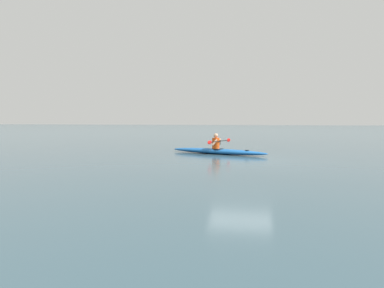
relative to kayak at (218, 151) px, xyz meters
The scene contains 3 objects.
ground_plane 2.53m from the kayak, 118.06° to the left, with size 160.00×160.00×0.00m, color #334C56.
kayak is the anchor object (origin of this frame).
kayaker 0.43m from the kayak, 20.63° to the right, with size 0.86×2.21×0.72m.
Camera 1 is at (-0.62, 13.91, 1.64)m, focal length 32.51 mm.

